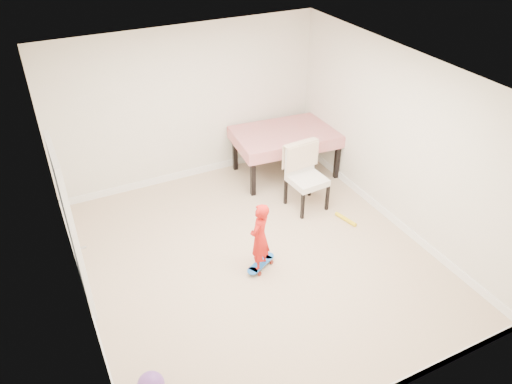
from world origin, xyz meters
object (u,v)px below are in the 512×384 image
dining_table (285,153)px  child (260,240)px  dining_chair (307,178)px  skateboard (261,265)px

dining_table → child: 2.56m
dining_table → dining_chair: bearing=-95.7°
skateboard → child: size_ratio=0.51×
dining_chair → skateboard: bearing=-147.1°
dining_chair → child: (-1.32, -1.00, -0.02)m
dining_table → dining_chair: 1.08m
dining_table → child: bearing=-121.4°
skateboard → dining_chair: bearing=8.8°
dining_table → skateboard: (-1.50, -2.02, -0.37)m
skateboard → dining_table: bearing=25.4°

